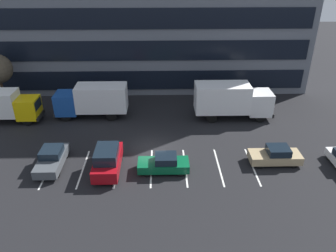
{
  "coord_description": "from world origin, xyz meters",
  "views": [
    {
      "loc": [
        0.82,
        -25.91,
        15.87
      ],
      "look_at": [
        1.5,
        1.65,
        1.4
      ],
      "focal_mm": 35.79,
      "sensor_mm": 36.0,
      "label": 1
    }
  ],
  "objects": [
    {
      "name": "ground_plane",
      "position": [
        0.0,
        0.0,
        0.0
      ],
      "size": [
        120.0,
        120.0,
        0.0
      ],
      "primitive_type": "plane",
      "color": "black"
    },
    {
      "name": "box_truck_white",
      "position": [
        8.26,
        6.13,
        2.12
      ],
      "size": [
        8.14,
        2.69,
        3.77
      ],
      "color": "white",
      "rests_on": "ground_plane"
    },
    {
      "name": "suv_maroon",
      "position": [
        -3.48,
        -3.33,
        1.03
      ],
      "size": [
        1.99,
        4.7,
        2.13
      ],
      "color": "maroon",
      "rests_on": "ground_plane"
    },
    {
      "name": "lot_markings",
      "position": [
        0.0,
        -3.05,
        0.0
      ],
      "size": [
        16.94,
        5.4,
        0.01
      ],
      "color": "silver",
      "rests_on": "ground_plane"
    },
    {
      "name": "box_truck_blue",
      "position": [
        -6.31,
        6.76,
        1.99
      ],
      "size": [
        7.62,
        2.52,
        3.53
      ],
      "color": "#194799",
      "rests_on": "ground_plane"
    },
    {
      "name": "sedan_charcoal",
      "position": [
        -8.15,
        -2.62,
        0.75
      ],
      "size": [
        1.86,
        4.44,
        1.59
      ],
      "color": "#474C51",
      "rests_on": "ground_plane"
    },
    {
      "name": "box_truck_yellow",
      "position": [
        -15.42,
        5.83,
        1.88
      ],
      "size": [
        7.19,
        2.38,
        3.34
      ],
      "color": "yellow",
      "rests_on": "ground_plane"
    },
    {
      "name": "sedan_forest",
      "position": [
        1.04,
        -3.52,
        0.7
      ],
      "size": [
        4.11,
        1.72,
        1.47
      ],
      "color": "#0C5933",
      "rests_on": "ground_plane"
    },
    {
      "name": "sedan_tan",
      "position": [
        10.37,
        -2.58,
        0.72
      ],
      "size": [
        4.24,
        1.78,
        1.52
      ],
      "color": "tan",
      "rests_on": "ground_plane"
    }
  ]
}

